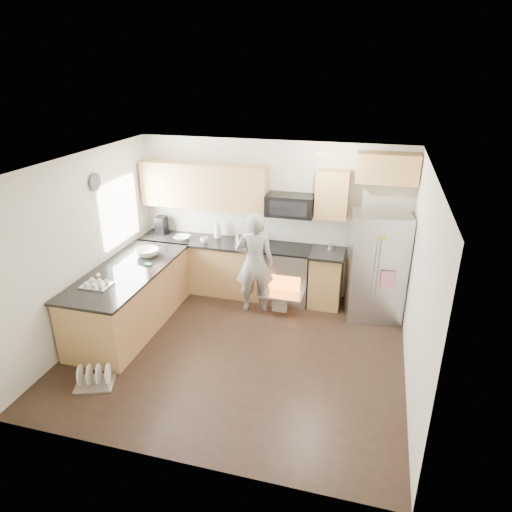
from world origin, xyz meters
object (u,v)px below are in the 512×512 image
(dish_rack, at_px, (95,380))
(stove_range, at_px, (287,262))
(person, at_px, (255,263))
(refrigerator, at_px, (376,266))

(dish_rack, bearing_deg, stove_range, 57.19)
(dish_rack, bearing_deg, person, 59.03)
(person, xyz_separation_m, dish_rack, (-1.42, -2.36, -0.75))
(stove_range, relative_size, person, 1.09)
(stove_range, xyz_separation_m, person, (-0.42, -0.49, 0.15))
(stove_range, bearing_deg, refrigerator, -6.73)
(person, bearing_deg, stove_range, -146.78)
(stove_range, distance_m, person, 0.67)
(stove_range, height_order, person, stove_range)
(refrigerator, height_order, person, refrigerator)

